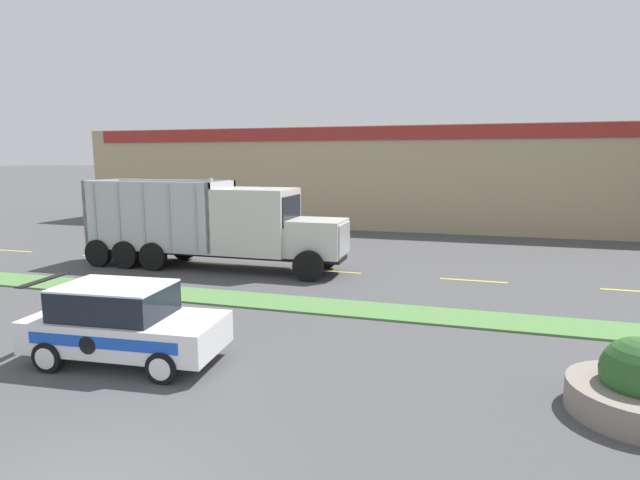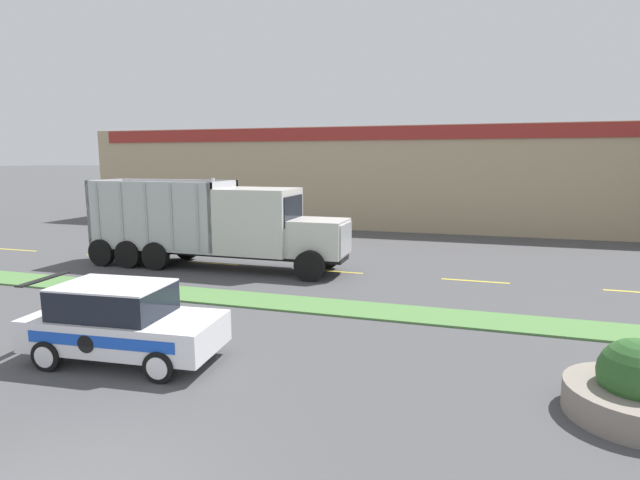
{
  "view_description": "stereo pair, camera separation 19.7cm",
  "coord_description": "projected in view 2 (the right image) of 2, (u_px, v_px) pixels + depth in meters",
  "views": [
    {
      "loc": [
        4.67,
        -4.38,
        4.42
      ],
      "look_at": [
        0.62,
        9.45,
        2.09
      ],
      "focal_mm": 28.0,
      "sensor_mm": 36.0,
      "label": 1
    },
    {
      "loc": [
        4.86,
        -4.32,
        4.42
      ],
      "look_at": [
        0.62,
        9.45,
        2.09
      ],
      "focal_mm": 28.0,
      "sensor_mm": 36.0,
      "label": 2
    }
  ],
  "objects": [
    {
      "name": "grass_verge",
      "position": [
        302.0,
        304.0,
        15.26
      ],
      "size": [
        120.0,
        1.57,
        0.06
      ],
      "primitive_type": "cube",
      "color": "#517F42",
      "rests_on": "ground_plane"
    },
    {
      "name": "centre_line_4",
      "position": [
        334.0,
        271.0,
        19.88
      ],
      "size": [
        2.4,
        0.14,
        0.01
      ],
      "primitive_type": "cube",
      "color": "yellow",
      "rests_on": "ground_plane"
    },
    {
      "name": "centre_line_2",
      "position": [
        109.0,
        256.0,
        23.01
      ],
      "size": [
        2.4,
        0.14,
        0.01
      ],
      "primitive_type": "cube",
      "color": "yellow",
      "rests_on": "ground_plane"
    },
    {
      "name": "centre_line_5",
      "position": [
        475.0,
        281.0,
        18.31
      ],
      "size": [
        2.4,
        0.14,
        0.01
      ],
      "primitive_type": "cube",
      "color": "yellow",
      "rests_on": "ground_plane"
    },
    {
      "name": "centre_line_3",
      "position": [
        213.0,
        263.0,
        21.44
      ],
      "size": [
        2.4,
        0.14,
        0.01
      ],
      "primitive_type": "cube",
      "color": "yellow",
      "rests_on": "ground_plane"
    },
    {
      "name": "stone_planter",
      "position": [
        634.0,
        391.0,
        8.59
      ],
      "size": [
        2.25,
        2.25,
        1.4
      ],
      "color": "gray",
      "rests_on": "ground_plane"
    },
    {
      "name": "centre_line_1",
      "position": [
        18.0,
        250.0,
        24.58
      ],
      "size": [
        2.4,
        0.14,
        0.01
      ],
      "primitive_type": "cube",
      "color": "yellow",
      "rests_on": "ground_plane"
    },
    {
      "name": "store_building_backdrop",
      "position": [
        400.0,
        176.0,
        35.98
      ],
      "size": [
        42.01,
        12.1,
        6.42
      ],
      "color": "tan",
      "rests_on": "ground_plane"
    },
    {
      "name": "rally_car",
      "position": [
        122.0,
        322.0,
        11.01
      ],
      "size": [
        4.35,
        2.19,
        1.76
      ],
      "color": "white",
      "rests_on": "ground_plane"
    },
    {
      "name": "dump_truck_mid",
      "position": [
        235.0,
        227.0,
        20.12
      ],
      "size": [
        10.86,
        2.6,
        3.71
      ],
      "color": "black",
      "rests_on": "ground_plane"
    }
  ]
}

